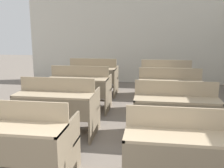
{
  "coord_description": "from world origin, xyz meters",
  "views": [
    {
      "loc": [
        0.6,
        -1.09,
        1.74
      ],
      "look_at": [
        -0.04,
        3.24,
        0.8
      ],
      "focal_mm": 42.0,
      "sensor_mm": 36.0,
      "label": 1
    }
  ],
  "objects_px": {
    "bench_front_right": "(185,151)",
    "bench_back_right": "(166,78)",
    "bench_second_right": "(175,111)",
    "bench_third_right": "(169,91)",
    "bench_third_left": "(80,88)",
    "bench_second_left": "(58,106)",
    "bench_back_left": "(93,76)",
    "bench_front_left": "(16,141)"
  },
  "relations": [
    {
      "from": "bench_front_left",
      "to": "bench_second_left",
      "type": "distance_m",
      "value": 1.37
    },
    {
      "from": "bench_back_right",
      "to": "bench_second_right",
      "type": "bearing_deg",
      "value": -89.96
    },
    {
      "from": "bench_front_right",
      "to": "bench_back_right",
      "type": "bearing_deg",
      "value": 89.88
    },
    {
      "from": "bench_front_left",
      "to": "bench_third_left",
      "type": "bearing_deg",
      "value": 89.94
    },
    {
      "from": "bench_front_left",
      "to": "bench_back_right",
      "type": "xyz_separation_m",
      "value": [
        1.87,
        4.05,
        0.0
      ]
    },
    {
      "from": "bench_front_right",
      "to": "bench_third_left",
      "type": "xyz_separation_m",
      "value": [
        -1.85,
        2.69,
        0.0
      ]
    },
    {
      "from": "bench_third_right",
      "to": "bench_back_left",
      "type": "height_order",
      "value": "same"
    },
    {
      "from": "bench_second_left",
      "to": "bench_back_right",
      "type": "relative_size",
      "value": 1.0
    },
    {
      "from": "bench_second_right",
      "to": "bench_back_right",
      "type": "distance_m",
      "value": 2.67
    },
    {
      "from": "bench_front_right",
      "to": "bench_second_right",
      "type": "xyz_separation_m",
      "value": [
        0.01,
        1.36,
        0.0
      ]
    },
    {
      "from": "bench_third_left",
      "to": "bench_third_right",
      "type": "xyz_separation_m",
      "value": [
        1.87,
        -0.01,
        0.0
      ]
    },
    {
      "from": "bench_second_left",
      "to": "bench_second_right",
      "type": "xyz_separation_m",
      "value": [
        1.87,
        0.0,
        0.0
      ]
    },
    {
      "from": "bench_back_left",
      "to": "bench_back_right",
      "type": "height_order",
      "value": "same"
    },
    {
      "from": "bench_front_left",
      "to": "bench_second_left",
      "type": "xyz_separation_m",
      "value": [
        -0.01,
        1.37,
        0.0
      ]
    },
    {
      "from": "bench_second_left",
      "to": "bench_second_right",
      "type": "relative_size",
      "value": 1.0
    },
    {
      "from": "bench_front_left",
      "to": "bench_third_left",
      "type": "relative_size",
      "value": 1.0
    },
    {
      "from": "bench_third_right",
      "to": "bench_second_left",
      "type": "bearing_deg",
      "value": -144.85
    },
    {
      "from": "bench_third_right",
      "to": "bench_back_left",
      "type": "xyz_separation_m",
      "value": [
        -1.88,
        1.37,
        0.0
      ]
    },
    {
      "from": "bench_front_right",
      "to": "bench_back_left",
      "type": "height_order",
      "value": "same"
    },
    {
      "from": "bench_second_left",
      "to": "bench_third_left",
      "type": "height_order",
      "value": "same"
    },
    {
      "from": "bench_front_left",
      "to": "bench_second_right",
      "type": "bearing_deg",
      "value": 36.36
    },
    {
      "from": "bench_front_left",
      "to": "bench_front_right",
      "type": "relative_size",
      "value": 1.0
    },
    {
      "from": "bench_third_left",
      "to": "bench_third_right",
      "type": "distance_m",
      "value": 1.87
    },
    {
      "from": "bench_second_right",
      "to": "bench_third_right",
      "type": "bearing_deg",
      "value": 89.93
    },
    {
      "from": "bench_second_left",
      "to": "bench_second_right",
      "type": "distance_m",
      "value": 1.87
    },
    {
      "from": "bench_second_right",
      "to": "bench_third_left",
      "type": "bearing_deg",
      "value": 144.53
    },
    {
      "from": "bench_front_left",
      "to": "bench_second_left",
      "type": "bearing_deg",
      "value": 90.29
    },
    {
      "from": "bench_second_right",
      "to": "bench_back_left",
      "type": "bearing_deg",
      "value": 124.95
    },
    {
      "from": "bench_front_right",
      "to": "bench_back_left",
      "type": "distance_m",
      "value": 4.46
    },
    {
      "from": "bench_front_right",
      "to": "bench_third_left",
      "type": "height_order",
      "value": "same"
    },
    {
      "from": "bench_back_right",
      "to": "bench_front_right",
      "type": "bearing_deg",
      "value": -90.12
    },
    {
      "from": "bench_front_left",
      "to": "bench_back_left",
      "type": "bearing_deg",
      "value": 90.2
    },
    {
      "from": "bench_front_right",
      "to": "bench_back_right",
      "type": "height_order",
      "value": "same"
    },
    {
      "from": "bench_second_right",
      "to": "bench_third_left",
      "type": "xyz_separation_m",
      "value": [
        -1.86,
        1.33,
        0.0
      ]
    },
    {
      "from": "bench_front_right",
      "to": "bench_third_right",
      "type": "distance_m",
      "value": 2.68
    },
    {
      "from": "bench_front_left",
      "to": "bench_second_right",
      "type": "xyz_separation_m",
      "value": [
        1.87,
        1.37,
        0.0
      ]
    },
    {
      "from": "bench_third_right",
      "to": "bench_back_right",
      "type": "relative_size",
      "value": 1.0
    },
    {
      "from": "bench_front_right",
      "to": "bench_third_right",
      "type": "relative_size",
      "value": 1.0
    },
    {
      "from": "bench_front_right",
      "to": "bench_back_left",
      "type": "xyz_separation_m",
      "value": [
        -1.87,
        4.05,
        0.0
      ]
    },
    {
      "from": "bench_third_left",
      "to": "bench_back_left",
      "type": "distance_m",
      "value": 1.36
    },
    {
      "from": "bench_second_left",
      "to": "bench_back_left",
      "type": "xyz_separation_m",
      "value": [
        -0.01,
        2.69,
        0.0
      ]
    },
    {
      "from": "bench_back_left",
      "to": "bench_front_right",
      "type": "bearing_deg",
      "value": -65.2
    }
  ]
}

